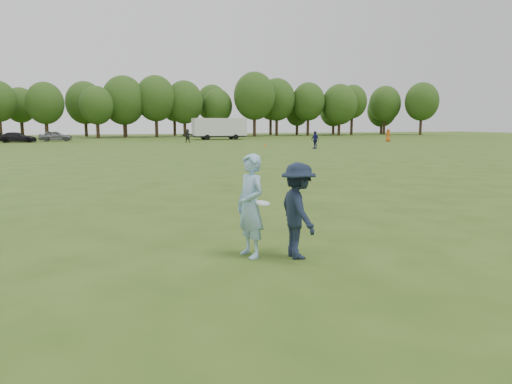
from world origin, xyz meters
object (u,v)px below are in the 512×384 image
thrower (250,206)px  player_far_b (315,140)px  defender (298,211)px  player_far_c (388,135)px  field_cone (265,145)px  player_far_d (188,136)px  car_d (17,137)px  cargo_trailer (219,128)px  car_e (56,136)px

thrower → player_far_b: (17.99, 32.37, -0.11)m
defender → player_far_c: bearing=-35.0°
thrower → field_cone: thrower is taller
player_far_d → car_d: (-20.58, 7.70, -0.21)m
player_far_b → car_d: player_far_b is taller
player_far_c → defender: bearing=73.5°
player_far_b → car_d: size_ratio=0.38×
player_far_d → car_d: size_ratio=0.38×
cargo_trailer → player_far_d: bearing=-126.8°
player_far_b → cargo_trailer: bearing=171.5°
car_d → car_e: bearing=-54.2°
car_d → field_cone: car_d is taller
thrower → car_d: thrower is taller
player_far_b → cargo_trailer: size_ratio=0.19×
cargo_trailer → player_far_b: bearing=-85.1°
player_far_b → car_e: size_ratio=0.41×
field_cone → defender: bearing=-110.1°
player_far_b → player_far_d: (-8.98, 17.98, 0.01)m
car_d → cargo_trailer: bearing=-82.1°
player_far_c → field_cone: (-20.14, -6.05, -0.70)m
defender → cargo_trailer: 61.49m
thrower → car_e: thrower is taller
player_far_c → car_e: (-42.26, 16.47, -0.13)m
thrower → cargo_trailer: bearing=151.5°
defender → car_d: bearing=14.5°
thrower → player_far_c: thrower is taller
defender → car_e: size_ratio=0.43×
player_far_c → field_cone: 21.04m
defender → car_d: 59.72m
player_far_b → cargo_trailer: 27.02m
player_far_b → defender: bearing=-41.1°
field_cone → cargo_trailer: size_ratio=0.03×
car_d → field_cone: size_ratio=15.07×
field_cone → car_e: bearing=134.5°
defender → field_cone: 40.98m
player_far_d → car_e: (-16.22, 10.27, -0.15)m
car_e → cargo_trailer: cargo_trailer is taller
car_e → defender: bearing=-171.3°
player_far_c → player_far_d: 26.77m
thrower → player_far_d: 51.15m
car_e → car_d: bearing=121.7°
player_far_d → field_cone: player_far_d is taller
player_far_c → thrower: bearing=72.6°
thrower → player_far_d: size_ratio=1.12×
thrower → car_d: 59.19m
player_far_b → player_far_d: player_far_d is taller
car_d → field_cone: bearing=-121.7°
player_far_d → thrower: bearing=-89.1°
defender → player_far_d: bearing=-6.6°
defender → player_far_c: 56.16m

